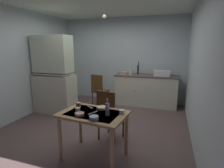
% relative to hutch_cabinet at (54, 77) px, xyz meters
% --- Properties ---
extents(ground_plane, '(4.91, 4.91, 0.00)m').
position_rel_hutch_cabinet_xyz_m(ground_plane, '(1.40, -0.31, -0.94)').
color(ground_plane, brown).
extents(wall_back, '(4.00, 0.10, 2.62)m').
position_rel_hutch_cabinet_xyz_m(wall_back, '(1.40, 1.70, 0.37)').
color(wall_back, silver).
rests_on(wall_back, ground).
extents(wall_left, '(0.10, 4.01, 2.62)m').
position_rel_hutch_cabinet_xyz_m(wall_left, '(-0.60, -0.31, 0.37)').
color(wall_left, silver).
rests_on(wall_left, ground).
extents(wall_right, '(0.10, 4.01, 2.62)m').
position_rel_hutch_cabinet_xyz_m(wall_right, '(3.40, -0.31, 0.37)').
color(wall_right, silver).
rests_on(wall_right, ground).
extents(hutch_cabinet, '(1.06, 0.53, 2.01)m').
position_rel_hutch_cabinet_xyz_m(hutch_cabinet, '(0.00, 0.00, 0.00)').
color(hutch_cabinet, beige).
rests_on(hutch_cabinet, ground).
extents(counter_cabinet, '(1.81, 0.64, 0.92)m').
position_rel_hutch_cabinet_xyz_m(counter_cabinet, '(2.23, 1.33, -0.48)').
color(counter_cabinet, beige).
rests_on(counter_cabinet, ground).
extents(sink_basin, '(0.44, 0.34, 0.15)m').
position_rel_hutch_cabinet_xyz_m(sink_basin, '(2.67, 1.33, 0.05)').
color(sink_basin, white).
rests_on(sink_basin, counter_cabinet).
extents(hand_pump, '(0.05, 0.27, 0.39)m').
position_rel_hutch_cabinet_xyz_m(hand_pump, '(1.97, 1.38, 0.14)').
color(hand_pump, '#232328').
rests_on(hand_pump, counter_cabinet).
extents(mixing_bowl_counter, '(0.21, 0.21, 0.07)m').
position_rel_hutch_cabinet_xyz_m(mixing_bowl_counter, '(1.54, 1.28, 0.01)').
color(mixing_bowl_counter, tan).
rests_on(mixing_bowl_counter, counter_cabinet).
extents(stoneware_crock, '(0.12, 0.12, 0.12)m').
position_rel_hutch_cabinet_xyz_m(stoneware_crock, '(1.77, 1.29, 0.03)').
color(stoneware_crock, beige).
rests_on(stoneware_crock, counter_cabinet).
extents(dining_table, '(1.07, 0.77, 0.75)m').
position_rel_hutch_cabinet_xyz_m(dining_table, '(1.81, -1.53, -0.31)').
color(dining_table, tan).
rests_on(dining_table, ground).
extents(chair_far_side, '(0.48, 0.48, 0.98)m').
position_rel_hutch_cabinet_xyz_m(chair_far_side, '(1.87, -0.97, -0.43)').
color(chair_far_side, '#4C2F1C').
rests_on(chair_far_side, ground).
extents(chair_by_counter, '(0.48, 0.48, 0.96)m').
position_rel_hutch_cabinet_xyz_m(chair_by_counter, '(0.98, 0.72, -0.43)').
color(chair_by_counter, '#4A2E1C').
rests_on(chair_by_counter, ground).
extents(serving_bowl_wide, '(0.13, 0.13, 0.06)m').
position_rel_hutch_cabinet_xyz_m(serving_bowl_wide, '(1.93, -1.77, -0.17)').
color(serving_bowl_wide, '#9EB2C6').
rests_on(serving_bowl_wide, dining_table).
extents(soup_bowl_small, '(0.14, 0.14, 0.04)m').
position_rel_hutch_cabinet_xyz_m(soup_bowl_small, '(1.66, -1.69, -0.17)').
color(soup_bowl_small, tan).
rests_on(soup_bowl_small, dining_table).
extents(sauce_dish, '(0.17, 0.17, 0.04)m').
position_rel_hutch_cabinet_xyz_m(sauce_dish, '(1.87, -1.32, -0.18)').
color(sauce_dish, beige).
rests_on(sauce_dish, dining_table).
extents(mug_dark, '(0.08, 0.08, 0.06)m').
position_rel_hutch_cabinet_xyz_m(mug_dark, '(2.23, -1.42, -0.16)').
color(mug_dark, white).
rests_on(mug_dark, dining_table).
extents(teacup_cream, '(0.08, 0.08, 0.08)m').
position_rel_hutch_cabinet_xyz_m(teacup_cream, '(1.46, -1.35, -0.16)').
color(teacup_cream, tan).
rests_on(teacup_cream, dining_table).
extents(mug_tall, '(0.07, 0.07, 0.08)m').
position_rel_hutch_cabinet_xyz_m(mug_tall, '(1.58, -1.60, -0.15)').
color(mug_tall, beige).
rests_on(mug_tall, dining_table).
extents(glass_bottle, '(0.06, 0.06, 0.25)m').
position_rel_hutch_cabinet_xyz_m(glass_bottle, '(2.05, -1.55, -0.09)').
color(glass_bottle, '#B7BCC1').
rests_on(glass_bottle, dining_table).
extents(table_knife, '(0.09, 0.18, 0.00)m').
position_rel_hutch_cabinet_xyz_m(table_knife, '(1.80, -1.53, -0.19)').
color(table_knife, silver).
rests_on(table_knife, dining_table).
extents(teaspoon_near_bowl, '(0.14, 0.09, 0.00)m').
position_rel_hutch_cabinet_xyz_m(teaspoon_near_bowl, '(1.66, -1.32, -0.19)').
color(teaspoon_near_bowl, beige).
rests_on(teaspoon_near_bowl, dining_table).
extents(pendant_bulb, '(0.08, 0.08, 0.08)m').
position_rel_hutch_cabinet_xyz_m(pendant_bulb, '(1.49, -0.17, 1.41)').
color(pendant_bulb, '#F9EFCC').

